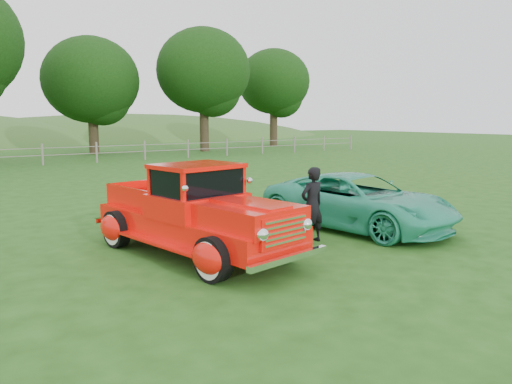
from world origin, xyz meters
TOP-DOWN VIEW (x-y plane):
  - ground at (0.00, 0.00)m, footprint 140.00×140.00m
  - fence_line at (0.00, 22.00)m, footprint 48.00×0.12m
  - tree_near_east at (5.00, 29.00)m, footprint 6.80×6.80m
  - tree_mid_east at (13.00, 27.00)m, footprint 7.20×7.20m
  - tree_far_east at (22.00, 30.00)m, footprint 6.60×6.60m
  - red_pickup at (-1.61, 0.94)m, footprint 2.83×5.20m
  - teal_sedan at (2.67, 0.77)m, footprint 2.91×5.02m
  - man at (0.89, 0.41)m, footprint 0.61×0.41m

SIDE VIEW (x-z plane):
  - ground at x=0.00m, z-range 0.00..0.00m
  - fence_line at x=0.00m, z-range 0.00..1.20m
  - teal_sedan at x=2.67m, z-range 0.00..1.31m
  - red_pickup at x=-1.61m, z-range -0.09..1.69m
  - man at x=0.89m, z-range 0.00..1.62m
  - tree_near_east at x=5.00m, z-range 1.08..9.41m
  - tree_far_east at x=22.00m, z-range 1.43..10.29m
  - tree_mid_east at x=13.00m, z-range 1.45..10.89m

